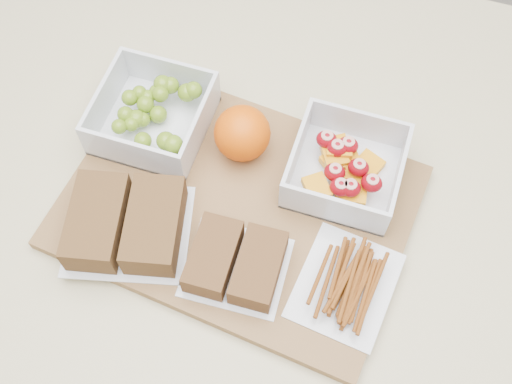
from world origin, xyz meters
TOP-DOWN VIEW (x-y plane):
  - ground at (0.00, 0.00)m, footprint 4.00×4.00m
  - counter at (0.00, 0.00)m, footprint 1.20×0.90m
  - cutting_board at (-0.02, -0.01)m, footprint 0.45×0.34m
  - grape_container at (-0.16, 0.07)m, footprint 0.14×0.14m
  - fruit_container at (0.10, 0.07)m, footprint 0.13×0.13m
  - orange at (-0.03, 0.07)m, footprint 0.07×0.07m
  - sandwich_bag_left at (-0.13, -0.08)m, footprint 0.18×0.16m
  - sandwich_bag_center at (0.01, -0.09)m, footprint 0.12×0.11m
  - pretzel_bag at (0.14, -0.07)m, footprint 0.12×0.14m

SIDE VIEW (x-z plane):
  - ground at x=0.00m, z-range 0.00..0.00m
  - counter at x=0.00m, z-range 0.00..0.90m
  - cutting_board at x=-0.02m, z-range 0.90..0.92m
  - pretzel_bag at x=0.14m, z-range 0.92..0.94m
  - sandwich_bag_center at x=0.01m, z-range 0.92..0.95m
  - fruit_container at x=0.10m, z-range 0.91..0.97m
  - sandwich_bag_left at x=-0.13m, z-range 0.92..0.96m
  - grape_container at x=-0.16m, z-range 0.91..0.97m
  - orange at x=-0.03m, z-range 0.92..0.99m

